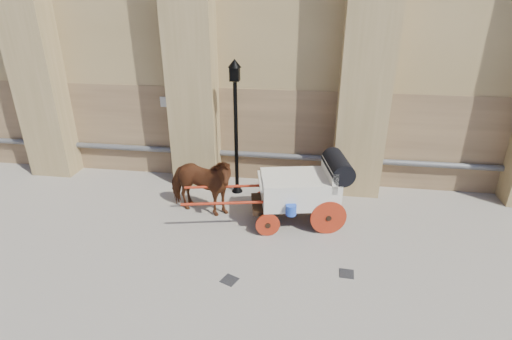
# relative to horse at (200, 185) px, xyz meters

# --- Properties ---
(ground) EXTENTS (90.00, 90.00, 0.00)m
(ground) POSITION_rel_horse_xyz_m (0.33, -1.54, -0.88)
(ground) COLOR gray
(ground) RESTS_ON ground
(horse) EXTENTS (2.24, 1.38, 1.76)m
(horse) POSITION_rel_horse_xyz_m (0.00, 0.00, 0.00)
(horse) COLOR #602E16
(horse) RESTS_ON ground
(carriage) EXTENTS (4.45, 2.01, 1.88)m
(carriage) POSITION_rel_horse_xyz_m (2.83, -0.01, 0.13)
(carriage) COLOR black
(carriage) RESTS_ON ground
(street_lamp) EXTENTS (0.38, 0.38, 4.03)m
(street_lamp) POSITION_rel_horse_xyz_m (0.74, 1.45, 1.28)
(street_lamp) COLOR black
(street_lamp) RESTS_ON ground
(drain_grate_near) EXTENTS (0.42, 0.42, 0.01)m
(drain_grate_near) POSITION_rel_horse_xyz_m (1.36, -2.69, -0.87)
(drain_grate_near) COLOR black
(drain_grate_near) RESTS_ON ground
(drain_grate_far) EXTENTS (0.34, 0.34, 0.01)m
(drain_grate_far) POSITION_rel_horse_xyz_m (3.88, -2.11, -0.87)
(drain_grate_far) COLOR black
(drain_grate_far) RESTS_ON ground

